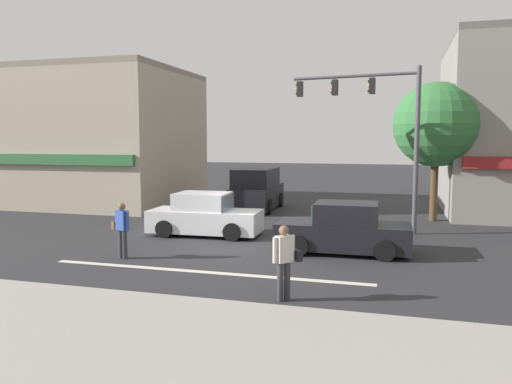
{
  "coord_description": "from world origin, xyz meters",
  "views": [
    {
      "loc": [
        4.88,
        -15.64,
        3.5
      ],
      "look_at": [
        -0.11,
        2.0,
        1.6
      ],
      "focal_mm": 35.0,
      "sensor_mm": 36.0,
      "label": 1
    }
  ],
  "objects_px": {
    "traffic_light_mast": "(381,119)",
    "pedestrian_foreground_with_bag": "(285,258)",
    "utility_pole_near_left": "(114,133)",
    "pedestrian_mid_crossing": "(122,227)",
    "street_tree": "(436,125)",
    "sedan_crossing_rightbound": "(205,216)",
    "utility_pole_far_right": "(485,116)",
    "sedan_approaching_near": "(344,230)",
    "van_crossing_leftbound": "(257,190)"
  },
  "relations": [
    {
      "from": "traffic_light_mast",
      "to": "pedestrian_foreground_with_bag",
      "type": "distance_m",
      "value": 9.86
    },
    {
      "from": "street_tree",
      "to": "utility_pole_far_right",
      "type": "xyz_separation_m",
      "value": [
        2.31,
        2.65,
        0.45
      ]
    },
    {
      "from": "traffic_light_mast",
      "to": "pedestrian_mid_crossing",
      "type": "height_order",
      "value": "traffic_light_mast"
    },
    {
      "from": "utility_pole_near_left",
      "to": "sedan_approaching_near",
      "type": "distance_m",
      "value": 13.22
    },
    {
      "from": "street_tree",
      "to": "sedan_approaching_near",
      "type": "height_order",
      "value": "street_tree"
    },
    {
      "from": "utility_pole_near_left",
      "to": "pedestrian_mid_crossing",
      "type": "height_order",
      "value": "utility_pole_near_left"
    },
    {
      "from": "traffic_light_mast",
      "to": "pedestrian_foreground_with_bag",
      "type": "height_order",
      "value": "traffic_light_mast"
    },
    {
      "from": "utility_pole_far_right",
      "to": "traffic_light_mast",
      "type": "relative_size",
      "value": 1.44
    },
    {
      "from": "street_tree",
      "to": "traffic_light_mast",
      "type": "xyz_separation_m",
      "value": [
        -2.19,
        -3.33,
        0.14
      ]
    },
    {
      "from": "traffic_light_mast",
      "to": "van_crossing_leftbound",
      "type": "height_order",
      "value": "traffic_light_mast"
    },
    {
      "from": "street_tree",
      "to": "utility_pole_far_right",
      "type": "bearing_deg",
      "value": 48.95
    },
    {
      "from": "street_tree",
      "to": "traffic_light_mast",
      "type": "bearing_deg",
      "value": -123.36
    },
    {
      "from": "street_tree",
      "to": "sedan_crossing_rightbound",
      "type": "relative_size",
      "value": 1.44
    },
    {
      "from": "utility_pole_near_left",
      "to": "pedestrian_mid_crossing",
      "type": "relative_size",
      "value": 4.43
    },
    {
      "from": "van_crossing_leftbound",
      "to": "pedestrian_foreground_with_bag",
      "type": "distance_m",
      "value": 14.39
    },
    {
      "from": "utility_pole_near_left",
      "to": "van_crossing_leftbound",
      "type": "relative_size",
      "value": 1.59
    },
    {
      "from": "sedan_crossing_rightbound",
      "to": "pedestrian_mid_crossing",
      "type": "xyz_separation_m",
      "value": [
        -1.0,
        -4.11,
        0.24
      ]
    },
    {
      "from": "utility_pole_near_left",
      "to": "van_crossing_leftbound",
      "type": "bearing_deg",
      "value": 24.79
    },
    {
      "from": "utility_pole_far_right",
      "to": "pedestrian_mid_crossing",
      "type": "xyz_separation_m",
      "value": [
        -11.69,
        -12.59,
        -3.66
      ]
    },
    {
      "from": "street_tree",
      "to": "sedan_approaching_near",
      "type": "distance_m",
      "value": 8.73
    },
    {
      "from": "utility_pole_far_right",
      "to": "sedan_approaching_near",
      "type": "xyz_separation_m",
      "value": [
        -5.44,
        -10.04,
        -3.9
      ]
    },
    {
      "from": "utility_pole_near_left",
      "to": "sedan_crossing_rightbound",
      "type": "xyz_separation_m",
      "value": [
        6.24,
        -4.17,
        -3.14
      ]
    },
    {
      "from": "pedestrian_mid_crossing",
      "to": "sedan_approaching_near",
      "type": "bearing_deg",
      "value": 22.23
    },
    {
      "from": "street_tree",
      "to": "traffic_light_mast",
      "type": "distance_m",
      "value": 3.98
    },
    {
      "from": "utility_pole_near_left",
      "to": "van_crossing_leftbound",
      "type": "xyz_separation_m",
      "value": [
        6.26,
        2.89,
        -2.84
      ]
    },
    {
      "from": "pedestrian_foreground_with_bag",
      "to": "pedestrian_mid_crossing",
      "type": "height_order",
      "value": "same"
    },
    {
      "from": "sedan_approaching_near",
      "to": "van_crossing_leftbound",
      "type": "xyz_separation_m",
      "value": [
        -5.23,
        8.61,
        0.29
      ]
    },
    {
      "from": "utility_pole_far_right",
      "to": "pedestrian_foreground_with_bag",
      "type": "distance_m",
      "value": 16.73
    },
    {
      "from": "street_tree",
      "to": "van_crossing_leftbound",
      "type": "height_order",
      "value": "street_tree"
    },
    {
      "from": "street_tree",
      "to": "utility_pole_near_left",
      "type": "distance_m",
      "value": 14.72
    },
    {
      "from": "van_crossing_leftbound",
      "to": "sedan_crossing_rightbound",
      "type": "bearing_deg",
      "value": -90.15
    },
    {
      "from": "street_tree",
      "to": "utility_pole_far_right",
      "type": "distance_m",
      "value": 3.55
    },
    {
      "from": "street_tree",
      "to": "pedestrian_foreground_with_bag",
      "type": "distance_m",
      "value": 13.43
    },
    {
      "from": "sedan_approaching_near",
      "to": "pedestrian_foreground_with_bag",
      "type": "relative_size",
      "value": 2.47
    },
    {
      "from": "street_tree",
      "to": "traffic_light_mast",
      "type": "relative_size",
      "value": 0.97
    },
    {
      "from": "pedestrian_mid_crossing",
      "to": "street_tree",
      "type": "bearing_deg",
      "value": 46.67
    },
    {
      "from": "street_tree",
      "to": "sedan_approaching_near",
      "type": "bearing_deg",
      "value": -112.93
    },
    {
      "from": "utility_pole_near_left",
      "to": "van_crossing_leftbound",
      "type": "distance_m",
      "value": 7.46
    },
    {
      "from": "utility_pole_far_right",
      "to": "pedestrian_foreground_with_bag",
      "type": "bearing_deg",
      "value": -112.28
    },
    {
      "from": "street_tree",
      "to": "sedan_crossing_rightbound",
      "type": "bearing_deg",
      "value": -145.14
    },
    {
      "from": "van_crossing_leftbound",
      "to": "utility_pole_far_right",
      "type": "bearing_deg",
      "value": 7.62
    },
    {
      "from": "sedan_approaching_near",
      "to": "pedestrian_foreground_with_bag",
      "type": "height_order",
      "value": "pedestrian_foreground_with_bag"
    },
    {
      "from": "utility_pole_near_left",
      "to": "pedestrian_mid_crossing",
      "type": "distance_m",
      "value": 10.21
    },
    {
      "from": "van_crossing_leftbound",
      "to": "pedestrian_mid_crossing",
      "type": "bearing_deg",
      "value": -95.22
    },
    {
      "from": "utility_pole_near_left",
      "to": "traffic_light_mast",
      "type": "relative_size",
      "value": 1.19
    },
    {
      "from": "sedan_crossing_rightbound",
      "to": "traffic_light_mast",
      "type": "bearing_deg",
      "value": 22.06
    },
    {
      "from": "pedestrian_foreground_with_bag",
      "to": "street_tree",
      "type": "bearing_deg",
      "value": 72.7
    },
    {
      "from": "van_crossing_leftbound",
      "to": "pedestrian_mid_crossing",
      "type": "xyz_separation_m",
      "value": [
        -1.02,
        -11.16,
        -0.05
      ]
    },
    {
      "from": "traffic_light_mast",
      "to": "van_crossing_leftbound",
      "type": "distance_m",
      "value": 8.34
    },
    {
      "from": "sedan_crossing_rightbound",
      "to": "van_crossing_leftbound",
      "type": "bearing_deg",
      "value": 89.85
    }
  ]
}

